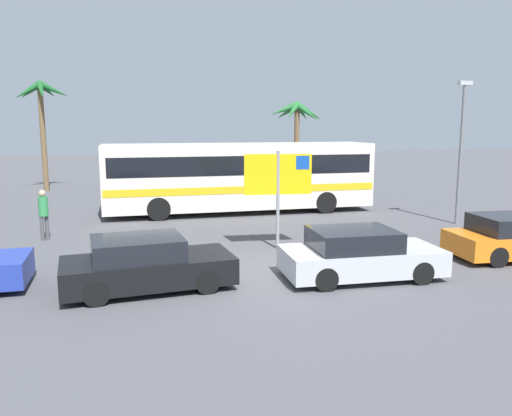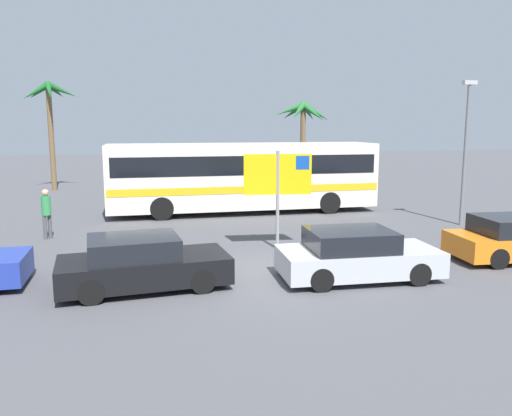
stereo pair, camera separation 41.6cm
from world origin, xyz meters
name	(u,v)px [view 2 (the right image)]	position (x,y,z in m)	size (l,w,h in m)	color
ground	(274,275)	(0.00, 0.00, 0.00)	(120.00, 120.00, 0.00)	#4C4C51
bus_front_coach	(243,174)	(1.16, 10.06, 1.79)	(12.19, 2.71, 3.17)	silver
ferry_sign	(279,178)	(0.92, 2.86, 2.33)	(2.20, 0.26, 3.20)	gray
car_black	(142,264)	(-3.46, -0.36, 0.64)	(4.28, 2.23, 1.32)	black
car_silver	(356,255)	(2.04, -0.77, 0.64)	(4.21, 2.03, 1.32)	#B7BABF
pedestrian_near_sign	(46,210)	(-6.74, 6.07, 1.06)	(0.32, 0.32, 1.78)	#4C4C51
lamp_post_left_side	(466,146)	(9.20, 5.15, 3.18)	(0.56, 0.20, 5.73)	slate
palm_tree_seaside	(303,119)	(6.18, 16.81, 4.37)	(3.70, 3.37, 5.42)	brown
palm_tree_inland	(49,104)	(-8.77, 20.59, 5.25)	(3.24, 3.35, 6.63)	brown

